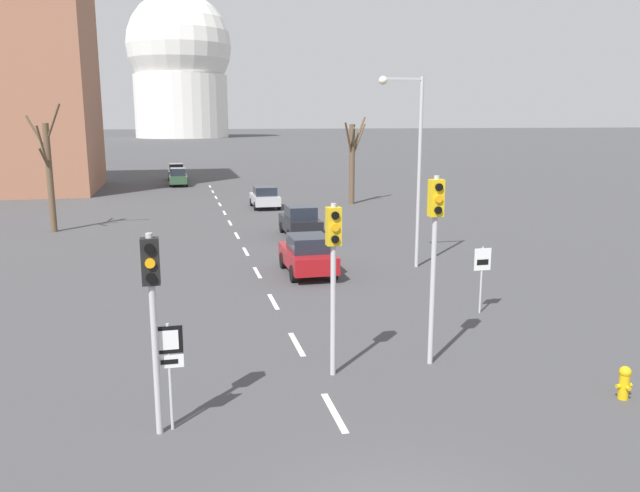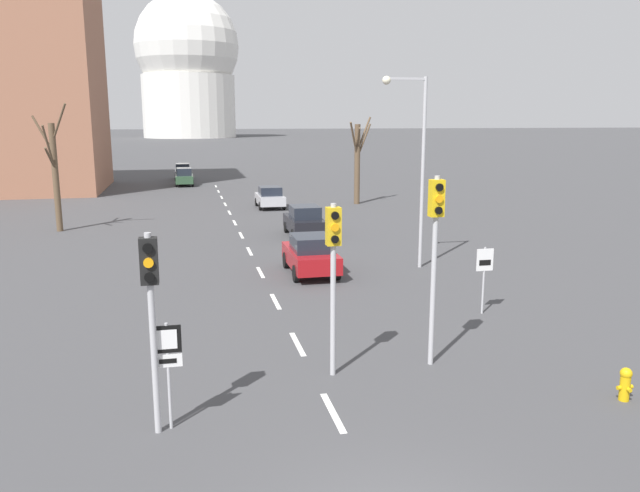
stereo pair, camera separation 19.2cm
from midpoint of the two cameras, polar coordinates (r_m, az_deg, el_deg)
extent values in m
cube|color=silver|center=(14.70, 1.58, -14.96)|extent=(0.16, 2.00, 0.01)
cube|color=silver|center=(18.74, -1.77, -8.94)|extent=(0.16, 2.00, 0.01)
cube|color=silver|center=(22.95, -3.85, -5.07)|extent=(0.16, 2.00, 0.01)
cube|color=silver|center=(27.25, -5.27, -2.41)|extent=(0.16, 2.00, 0.01)
cube|color=silver|center=(31.61, -6.29, -0.48)|extent=(0.16, 2.00, 0.01)
cube|color=silver|center=(36.00, -7.06, 0.98)|extent=(0.16, 2.00, 0.01)
cube|color=silver|center=(40.42, -7.67, 2.13)|extent=(0.16, 2.00, 0.01)
cube|color=silver|center=(44.85, -8.15, 3.04)|extent=(0.16, 2.00, 0.01)
cube|color=silver|center=(49.30, -8.55, 3.80)|extent=(0.16, 2.00, 0.01)
cube|color=silver|center=(53.75, -8.89, 4.42)|extent=(0.16, 2.00, 0.01)
cube|color=silver|center=(58.21, -9.17, 4.96)|extent=(0.16, 2.00, 0.01)
cube|color=silver|center=(62.68, -9.41, 5.41)|extent=(0.16, 2.00, 0.01)
cylinder|color=#B2B2B7|center=(13.44, -14.61, -7.93)|extent=(0.14, 0.14, 4.33)
cube|color=black|center=(13.01, -14.97, -1.33)|extent=(0.36, 0.28, 0.96)
cylinder|color=black|center=(12.78, -15.07, -0.19)|extent=(0.20, 0.06, 0.20)
cylinder|color=orange|center=(12.85, -15.00, -1.49)|extent=(0.20, 0.06, 0.20)
cylinder|color=black|center=(12.91, -14.93, -2.78)|extent=(0.20, 0.06, 0.20)
cylinder|color=#B2B2B7|center=(15.90, 1.55, -4.16)|extent=(0.14, 0.14, 4.52)
cube|color=gold|center=(15.53, 1.59, 1.81)|extent=(0.36, 0.28, 0.96)
cylinder|color=black|center=(15.32, 1.75, 2.80)|extent=(0.20, 0.06, 0.20)
cylinder|color=orange|center=(15.37, 1.74, 1.70)|extent=(0.20, 0.06, 0.20)
cylinder|color=black|center=(15.42, 1.73, 0.61)|extent=(0.20, 0.06, 0.20)
cylinder|color=#B2B2B7|center=(16.80, 10.68, -2.41)|extent=(0.14, 0.14, 5.13)
cube|color=yellow|center=(16.44, 10.93, 4.32)|extent=(0.36, 0.28, 0.96)
cylinder|color=black|center=(16.25, 11.21, 5.28)|extent=(0.20, 0.06, 0.20)
cylinder|color=orange|center=(16.29, 11.17, 4.24)|extent=(0.20, 0.06, 0.20)
cylinder|color=black|center=(16.33, 11.13, 3.21)|extent=(0.20, 0.06, 0.20)
cylinder|color=#B2B2B7|center=(13.89, -13.27, -11.54)|extent=(0.07, 0.07, 2.38)
cube|color=black|center=(13.56, -13.44, -8.30)|extent=(0.60, 0.03, 0.60)
cube|color=white|center=(13.55, -13.44, -8.32)|extent=(0.42, 0.01, 0.42)
cube|color=white|center=(13.73, -13.34, -10.18)|extent=(0.60, 0.03, 0.28)
cube|color=black|center=(13.71, -13.34, -10.21)|extent=(0.36, 0.01, 0.10)
cylinder|color=#B2B2B7|center=(21.96, 14.97, -3.08)|extent=(0.07, 0.07, 2.32)
cube|color=white|center=(21.78, 15.09, -1.23)|extent=(0.60, 0.03, 0.76)
cube|color=black|center=(21.78, 15.10, -1.48)|extent=(0.42, 0.01, 0.19)
cylinder|color=gold|center=(16.81, 26.38, -11.59)|extent=(0.24, 0.24, 0.60)
sphere|color=gold|center=(16.67, 26.50, -10.39)|extent=(0.28, 0.28, 0.28)
cylinder|color=gold|center=(16.70, 25.95, -11.58)|extent=(0.08, 0.10, 0.10)
cylinder|color=gold|center=(16.90, 26.83, -11.40)|extent=(0.08, 0.10, 0.10)
cylinder|color=gold|center=(16.69, 26.74, -11.68)|extent=(0.10, 0.08, 0.10)
cylinder|color=#B2B2B7|center=(27.83, 9.57, 6.45)|extent=(0.16, 0.16, 8.32)
cube|color=#B2B2B7|center=(27.46, 8.10, 14.91)|extent=(1.75, 0.10, 0.10)
sphere|color=#F2EAC6|center=(27.17, 6.31, 14.83)|extent=(0.36, 0.36, 0.36)
cube|color=black|center=(35.51, -1.29, 2.05)|extent=(1.83, 3.98, 0.76)
cube|color=#1E232D|center=(35.21, -1.23, 3.14)|extent=(1.56, 1.91, 0.68)
cylinder|color=black|center=(36.62, -2.98, 1.73)|extent=(0.18, 0.62, 0.62)
cylinder|color=black|center=(36.94, -0.33, 1.83)|extent=(0.18, 0.62, 0.62)
cylinder|color=black|center=(34.23, -2.31, 1.04)|extent=(0.18, 0.62, 0.62)
cylinder|color=black|center=(34.57, 0.52, 1.15)|extent=(0.18, 0.62, 0.62)
cube|color=maroon|center=(26.78, -0.67, -1.06)|extent=(1.85, 4.06, 0.71)
cube|color=#1E232D|center=(26.45, -0.58, 0.27)|extent=(1.58, 1.95, 0.64)
cylinder|color=black|center=(27.91, -2.96, -1.30)|extent=(0.18, 0.71, 0.71)
cylinder|color=black|center=(28.24, 0.56, -1.14)|extent=(0.18, 0.71, 0.71)
cylinder|color=black|center=(25.50, -2.03, -2.54)|extent=(0.18, 0.71, 0.71)
cylinder|color=black|center=(25.86, 1.80, -2.33)|extent=(0.18, 0.71, 0.71)
cube|color=slate|center=(70.12, -12.35, 6.52)|extent=(1.67, 4.21, 0.73)
cube|color=#1E232D|center=(69.86, -12.38, 7.09)|extent=(1.42, 2.02, 0.71)
cylinder|color=black|center=(71.46, -12.98, 6.29)|extent=(0.18, 0.69, 0.69)
cylinder|color=black|center=(71.46, -11.71, 6.34)|extent=(0.18, 0.69, 0.69)
cylinder|color=black|center=(68.86, -12.99, 6.10)|extent=(0.18, 0.69, 0.69)
cylinder|color=black|center=(68.86, -11.68, 6.16)|extent=(0.18, 0.69, 0.69)
cube|color=#2D4C33|center=(64.00, -12.21, 6.04)|extent=(1.69, 4.25, 0.73)
cube|color=#1E232D|center=(63.72, -12.24, 6.67)|extent=(1.43, 2.04, 0.71)
cylinder|color=black|center=(65.34, -12.91, 5.80)|extent=(0.18, 0.64, 0.64)
cylinder|color=black|center=(65.35, -11.51, 5.86)|extent=(0.18, 0.64, 0.64)
cylinder|color=black|center=(62.72, -12.92, 5.57)|extent=(0.18, 0.64, 0.64)
cylinder|color=black|center=(62.73, -11.46, 5.63)|extent=(0.18, 0.64, 0.64)
cube|color=#B7B7BC|center=(46.90, -4.49, 4.29)|extent=(1.85, 3.85, 0.66)
cube|color=#1E232D|center=(46.63, -4.47, 5.05)|extent=(1.57, 1.85, 0.63)
cylinder|color=black|center=(48.01, -5.71, 4.04)|extent=(0.18, 0.64, 0.64)
cylinder|color=black|center=(48.24, -3.65, 4.11)|extent=(0.18, 0.64, 0.64)
cylinder|color=black|center=(45.66, -5.36, 3.66)|extent=(0.18, 0.64, 0.64)
cylinder|color=black|center=(45.90, -3.19, 3.73)|extent=(0.18, 0.64, 0.64)
cylinder|color=brown|center=(39.77, -22.89, 5.76)|extent=(0.36, 0.36, 6.32)
cylinder|color=brown|center=(38.86, -23.34, 7.42)|extent=(0.22, 1.78, 1.32)
cylinder|color=brown|center=(39.06, -23.43, 8.25)|extent=(0.35, 1.39, 2.60)
cylinder|color=brown|center=(38.98, -22.62, 10.43)|extent=(1.13, 1.28, 2.13)
cylinder|color=brown|center=(39.87, -23.88, 9.32)|extent=(1.15, 0.40, 2.17)
cylinder|color=brown|center=(48.82, 3.53, 7.45)|extent=(0.44, 0.44, 6.15)
cylinder|color=brown|center=(48.07, 3.23, 9.73)|extent=(1.00, 1.27, 2.63)
cylinder|color=brown|center=(49.18, 4.14, 9.59)|extent=(1.33, 0.76, 2.62)
cylinder|color=brown|center=(48.08, 3.64, 9.81)|extent=(0.35, 1.40, 1.66)
cylinder|color=brown|center=(49.27, 4.15, 10.19)|extent=(1.38, 0.97, 2.64)
cylinder|color=silver|center=(228.40, -11.84, 12.37)|extent=(32.01, 32.01, 21.34)
sphere|color=silver|center=(229.68, -12.06, 17.47)|extent=(35.56, 35.56, 35.56)
camera|label=1|loc=(0.10, -89.65, 0.07)|focal=35.00mm
camera|label=2|loc=(0.10, 90.35, -0.07)|focal=35.00mm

